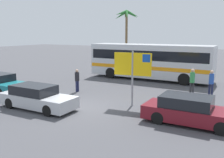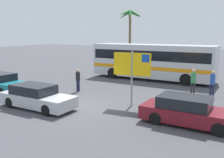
# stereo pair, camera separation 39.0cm
# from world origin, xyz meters

# --- Properties ---
(ground) EXTENTS (120.00, 120.00, 0.00)m
(ground) POSITION_xyz_m (0.00, 0.00, 0.00)
(ground) COLOR #4C4C51
(bus_front_coach) EXTENTS (11.01, 2.66, 3.17)m
(bus_front_coach) POSITION_xyz_m (0.42, 10.44, 1.78)
(bus_front_coach) COLOR silver
(bus_front_coach) RESTS_ON ground
(ferry_sign) EXTENTS (2.19, 0.33, 3.20)m
(ferry_sign) POSITION_xyz_m (2.62, 1.85, 2.33)
(ferry_sign) COLOR gray
(ferry_sign) RESTS_ON ground
(car_maroon) EXTENTS (4.43, 1.75, 1.32)m
(car_maroon) POSITION_xyz_m (6.17, 0.45, 0.64)
(car_maroon) COLOR maroon
(car_maroon) RESTS_ON ground
(car_silver) EXTENTS (4.58, 1.68, 1.32)m
(car_silver) POSITION_xyz_m (-1.91, -1.22, 0.64)
(car_silver) COLOR #B7BABF
(car_silver) RESTS_ON ground
(pedestrian_by_bus) EXTENTS (0.32, 0.32, 1.77)m
(pedestrian_by_bus) POSITION_xyz_m (6.26, 6.43, 1.05)
(pedestrian_by_bus) COLOR #1E2347
(pedestrian_by_bus) RESTS_ON ground
(pedestrian_crossing_lot) EXTENTS (0.32, 0.32, 1.64)m
(pedestrian_crossing_lot) POSITION_xyz_m (-2.39, 3.21, 0.96)
(pedestrian_crossing_lot) COLOR #1E2347
(pedestrian_crossing_lot) RESTS_ON ground
(pedestrian_near_sign) EXTENTS (0.32, 0.32, 1.83)m
(pedestrian_near_sign) POSITION_xyz_m (5.09, 6.10, 1.09)
(pedestrian_near_sign) COLOR #2D2D33
(pedestrian_near_sign) RESTS_ON ground
(palm_tree_seaside) EXTENTS (3.55, 3.39, 7.28)m
(palm_tree_seaside) POSITION_xyz_m (-6.85, 20.57, 5.88)
(palm_tree_seaside) COLOR brown
(palm_tree_seaside) RESTS_ON ground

